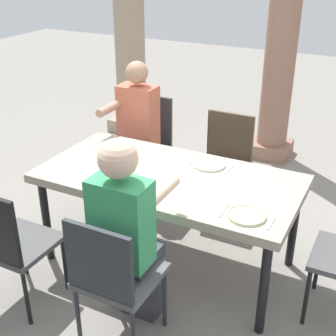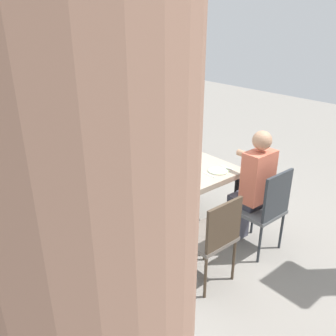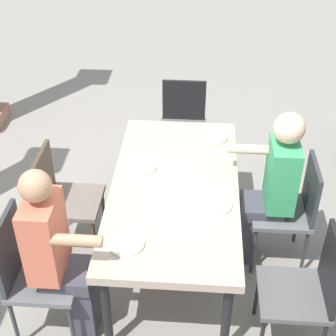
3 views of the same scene
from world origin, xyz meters
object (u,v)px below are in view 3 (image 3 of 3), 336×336
(chair_west_south, at_px, (308,287))
(diner_woman_green, at_px, (58,253))
(plate_0, at_px, (126,243))
(plate_2, at_px, (141,167))
(chair_mid_north, at_px, (62,195))
(chair_mid_south, at_px, (292,206))
(plate_3, at_px, (214,137))
(dining_table, at_px, (175,192))
(chair_head_east, at_px, (183,121))
(plate_1, at_px, (215,204))
(chair_west_north, at_px, (31,269))
(diner_man_white, at_px, (271,186))

(chair_west_south, height_order, diner_woman_green, diner_woman_green)
(plate_0, distance_m, plate_2, 0.82)
(diner_woman_green, bearing_deg, chair_mid_north, 13.60)
(chair_mid_north, relative_size, chair_mid_south, 1.00)
(plate_3, bearing_deg, chair_west_south, -156.03)
(dining_table, height_order, chair_west_south, chair_west_south)
(chair_head_east, bearing_deg, diner_woman_green, 161.19)
(plate_1, bearing_deg, plate_3, 0.32)
(chair_head_east, distance_m, plate_2, 1.20)
(dining_table, relative_size, diner_woman_green, 1.39)
(plate_2, bearing_deg, chair_west_north, 145.17)
(diner_man_white, height_order, plate_1, diner_man_white)
(diner_man_white, bearing_deg, chair_west_north, 116.20)
(diner_woman_green, distance_m, plate_1, 1.09)
(chair_mid_north, bearing_deg, chair_mid_south, -90.00)
(chair_mid_south, bearing_deg, plate_1, 116.59)
(diner_man_white, bearing_deg, plate_2, 84.08)
(dining_table, relative_size, chair_mid_north, 2.03)
(chair_mid_north, height_order, chair_head_east, chair_mid_north)
(diner_man_white, bearing_deg, plate_0, 126.60)
(chair_west_north, distance_m, diner_woman_green, 0.26)
(dining_table, bearing_deg, chair_west_south, -127.86)
(chair_mid_north, distance_m, plate_3, 1.31)
(chair_mid_south, xyz_separation_m, plate_2, (0.10, 1.15, 0.22))
(diner_woman_green, distance_m, plate_3, 1.67)
(plate_1, height_order, plate_3, same)
(dining_table, bearing_deg, chair_west_north, 127.79)
(chair_mid_south, bearing_deg, chair_head_east, 35.31)
(chair_mid_south, xyz_separation_m, diner_man_white, (0.00, 0.17, 0.18))
(chair_west_north, bearing_deg, chair_head_east, -23.65)
(chair_mid_south, bearing_deg, diner_man_white, 89.05)
(chair_west_north, relative_size, diner_man_white, 0.72)
(dining_table, distance_m, plate_2, 0.34)
(chair_mid_south, bearing_deg, dining_table, 96.06)
(chair_mid_north, bearing_deg, chair_west_south, -113.88)
(chair_mid_south, height_order, plate_3, chair_mid_south)
(plate_1, bearing_deg, diner_woman_green, 116.47)
(chair_mid_north, xyz_separation_m, plate_2, (0.10, -0.61, 0.22))
(chair_west_south, height_order, plate_2, chair_west_south)
(plate_2, relative_size, plate_3, 1.02)
(chair_west_north, relative_size, plate_0, 4.05)
(chair_west_north, bearing_deg, chair_mid_north, -0.47)
(chair_west_south, bearing_deg, plate_0, 86.89)
(chair_head_east, distance_m, plate_0, 1.99)
(chair_mid_north, xyz_separation_m, plate_1, (-0.30, -1.17, 0.22))
(chair_west_north, bearing_deg, plate_3, -40.79)
(dining_table, bearing_deg, diner_man_white, -82.23)
(dining_table, bearing_deg, plate_3, -22.92)
(dining_table, bearing_deg, diner_woman_green, 135.00)
(chair_head_east, relative_size, plate_3, 3.78)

